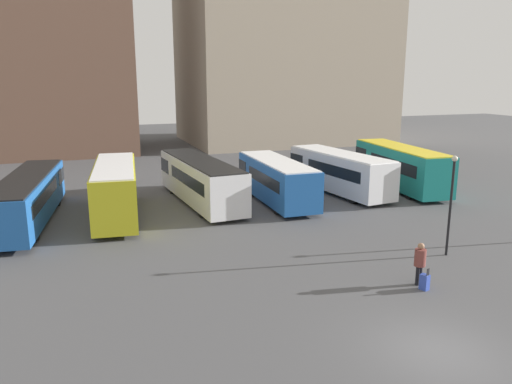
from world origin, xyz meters
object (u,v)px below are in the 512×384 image
(bus_4, at_px, (339,171))
(lamp_post_1, at_px, (451,197))
(bus_3, at_px, (276,179))
(bus_5, at_px, (400,166))
(bus_0, at_px, (28,197))
(suitcase, at_px, (425,282))
(bus_2, at_px, (200,179))
(traveler, at_px, (420,260))
(bus_1, at_px, (116,189))

(bus_4, height_order, lamp_post_1, lamp_post_1)
(bus_3, xyz_separation_m, bus_5, (10.57, 0.68, 0.17))
(bus_0, distance_m, bus_4, 21.10)
(suitcase, relative_size, lamp_post_1, 0.19)
(bus_2, relative_size, bus_3, 1.22)
(bus_3, bearing_deg, suitcase, -177.78)
(bus_2, bearing_deg, bus_3, -112.71)
(bus_5, relative_size, suitcase, 11.33)
(bus_5, distance_m, lamp_post_1, 15.01)
(traveler, bearing_deg, bus_5, -50.99)
(bus_2, relative_size, bus_4, 1.15)
(bus_4, bearing_deg, lamp_post_1, 166.33)
(bus_3, distance_m, bus_5, 10.60)
(bus_3, xyz_separation_m, lamp_post_1, (3.74, -12.64, 1.34))
(traveler, bearing_deg, lamp_post_1, -72.96)
(bus_1, bearing_deg, traveler, -137.86)
(bus_0, xyz_separation_m, bus_5, (26.23, 0.13, 0.22))
(bus_0, relative_size, lamp_post_1, 2.54)
(bus_1, distance_m, bus_4, 16.15)
(bus_5, height_order, traveler, bus_5)
(bus_0, height_order, bus_2, bus_2)
(bus_3, bearing_deg, bus_2, 73.12)
(bus_2, bearing_deg, bus_1, 103.46)
(bus_1, height_order, bus_2, bus_1)
(bus_4, height_order, traveler, bus_4)
(bus_1, distance_m, traveler, 18.51)
(bus_3, bearing_deg, bus_4, -77.87)
(bus_1, bearing_deg, bus_0, 88.52)
(bus_4, xyz_separation_m, lamp_post_1, (-1.71, -13.62, 1.29))
(bus_0, bearing_deg, lamp_post_1, -116.98)
(bus_1, distance_m, suitcase, 18.90)
(bus_2, xyz_separation_m, bus_3, (4.94, -1.68, -0.04))
(bus_3, relative_size, traveler, 5.25)
(lamp_post_1, bearing_deg, bus_3, 106.49)
(bus_1, relative_size, lamp_post_1, 2.04)
(suitcase, xyz_separation_m, lamp_post_1, (3.64, 2.96, 2.59))
(bus_1, relative_size, bus_4, 0.98)
(bus_1, height_order, traveler, bus_1)
(bus_0, height_order, bus_5, bus_5)
(bus_1, height_order, suitcase, bus_1)
(bus_2, xyz_separation_m, lamp_post_1, (8.68, -14.31, 1.30))
(bus_3, height_order, bus_4, bus_4)
(bus_2, relative_size, lamp_post_1, 2.39)
(bus_1, bearing_deg, bus_2, -66.41)
(bus_1, xyz_separation_m, traveler, (10.87, -14.96, -0.70))
(bus_0, height_order, traveler, bus_0)
(bus_5, xyz_separation_m, traveler, (-10.37, -15.76, -0.68))
(bus_3, distance_m, suitcase, 15.64)
(bus_0, bearing_deg, suitcase, -128.47)
(traveler, height_order, lamp_post_1, lamp_post_1)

